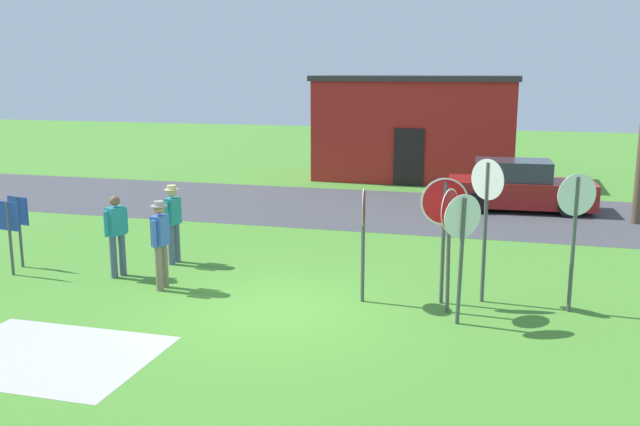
% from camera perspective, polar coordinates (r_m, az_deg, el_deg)
% --- Properties ---
extents(ground_plane, '(80.00, 80.00, 0.00)m').
position_cam_1_polar(ground_plane, '(12.47, -3.88, -8.03)').
color(ground_plane, '#47842D').
extents(street_asphalt, '(60.00, 6.40, 0.01)m').
position_cam_1_polar(street_asphalt, '(21.53, 4.61, 0.36)').
color(street_asphalt, '#424247').
rests_on(street_asphalt, ground).
extents(concrete_path, '(3.20, 2.40, 0.01)m').
position_cam_1_polar(concrete_path, '(11.40, -21.34, -10.76)').
color(concrete_path, '#ADAAA3').
rests_on(concrete_path, ground).
extents(building_background, '(7.66, 3.76, 3.97)m').
position_cam_1_polar(building_background, '(27.48, 7.83, 6.90)').
color(building_background, '#B2231E').
rests_on(building_background, ground).
extents(parked_car_on_street, '(4.38, 2.18, 1.51)m').
position_cam_1_polar(parked_car_on_street, '(22.05, 15.82, 2.03)').
color(parked_car_on_street, maroon).
rests_on(parked_car_on_street, ground).
extents(stop_sign_leaning_left, '(0.26, 0.71, 2.20)m').
position_cam_1_polar(stop_sign_leaning_left, '(12.22, 10.48, -1.29)').
color(stop_sign_leaning_left, '#474C4C').
rests_on(stop_sign_leaning_left, ground).
extents(stop_sign_rear_right, '(0.81, 0.27, 2.31)m').
position_cam_1_polar(stop_sign_rear_right, '(12.67, 10.06, -0.37)').
color(stop_sign_rear_right, '#474C4C').
rests_on(stop_sign_rear_right, ground).
extents(stop_sign_low_front, '(0.13, 0.67, 2.10)m').
position_cam_1_polar(stop_sign_low_front, '(12.63, 3.55, -1.08)').
color(stop_sign_low_front, '#474C4C').
rests_on(stop_sign_low_front, ground).
extents(stop_sign_tallest, '(0.59, 0.47, 2.64)m').
position_cam_1_polar(stop_sign_tallest, '(12.87, 13.38, 0.58)').
color(stop_sign_tallest, '#474C4C').
rests_on(stop_sign_tallest, ground).
extents(stop_sign_nearest, '(0.65, 0.35, 2.46)m').
position_cam_1_polar(stop_sign_nearest, '(12.79, 20.04, -0.44)').
color(stop_sign_nearest, '#474C4C').
rests_on(stop_sign_nearest, ground).
extents(stop_sign_rear_left, '(0.57, 0.52, 2.21)m').
position_cam_1_polar(stop_sign_rear_left, '(11.67, 11.46, -1.90)').
color(stop_sign_rear_left, '#474C4C').
rests_on(stop_sign_rear_left, ground).
extents(person_holding_notes, '(0.32, 0.57, 1.74)m').
position_cam_1_polar(person_holding_notes, '(13.78, -12.84, -2.13)').
color(person_holding_notes, '#7A6B56').
rests_on(person_holding_notes, ground).
extents(person_on_left, '(0.33, 0.54, 1.69)m').
position_cam_1_polar(person_on_left, '(14.85, -16.23, -1.45)').
color(person_on_left, '#4C5670').
rests_on(person_on_left, ground).
extents(person_in_teal, '(0.32, 0.57, 1.74)m').
position_cam_1_polar(person_in_teal, '(15.57, -11.87, -0.52)').
color(person_in_teal, '#4C5670').
rests_on(person_in_teal, ground).
extents(info_panel_leftmost, '(0.59, 0.16, 1.54)m').
position_cam_1_polar(info_panel_leftmost, '(16.25, -23.31, -0.45)').
color(info_panel_leftmost, '#4C4C51').
rests_on(info_panel_leftmost, ground).
extents(info_panel_middle, '(0.60, 0.11, 1.55)m').
position_cam_1_polar(info_panel_middle, '(15.69, -23.98, -0.90)').
color(info_panel_middle, '#4C4C51').
rests_on(info_panel_middle, ground).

